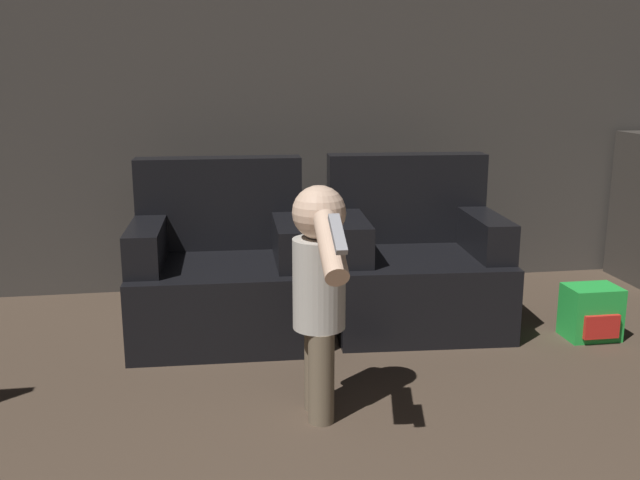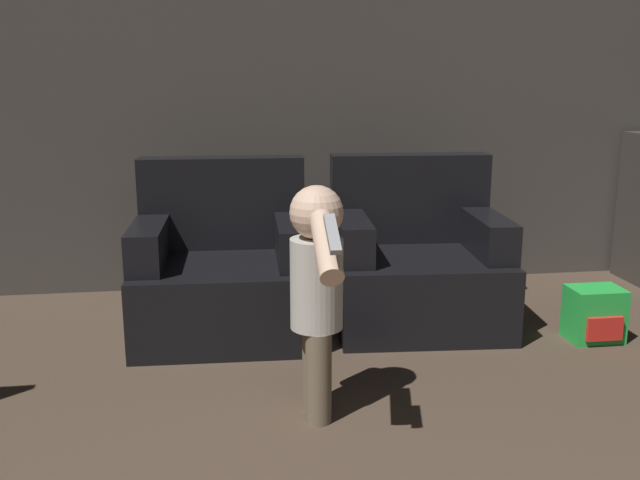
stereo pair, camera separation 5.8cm
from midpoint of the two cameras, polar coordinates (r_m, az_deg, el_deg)
wall_back at (r=4.31m, az=-2.74°, el=13.33°), size 8.40×0.05×2.60m
armchair_left at (r=3.64m, az=-7.32°, el=-2.65°), size 0.89×0.79×0.86m
armchair_right at (r=3.79m, az=8.15°, el=-2.05°), size 0.91×0.82×0.86m
person_toddler at (r=2.64m, az=0.38°, el=-3.56°), size 0.20×0.61×0.90m
toy_backpack at (r=3.79m, az=21.53°, el=-5.56°), size 0.26×0.21×0.27m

